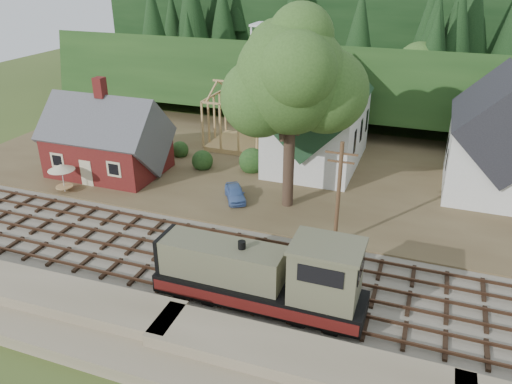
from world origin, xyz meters
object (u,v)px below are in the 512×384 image
(locomotive, at_px, (266,277))
(car_green, at_px, (95,159))
(car_blue, at_px, (235,193))
(patio_set, at_px, (61,168))

(locomotive, distance_m, car_green, 27.25)
(car_blue, distance_m, car_green, 16.06)
(car_green, bearing_deg, car_blue, -122.06)
(car_blue, bearing_deg, car_green, 140.58)
(locomotive, height_order, car_green, locomotive)
(car_blue, relative_size, car_green, 0.92)
(car_blue, height_order, patio_set, patio_set)
(patio_set, bearing_deg, car_green, 101.40)
(car_blue, relative_size, patio_set, 1.43)
(locomotive, height_order, patio_set, locomotive)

